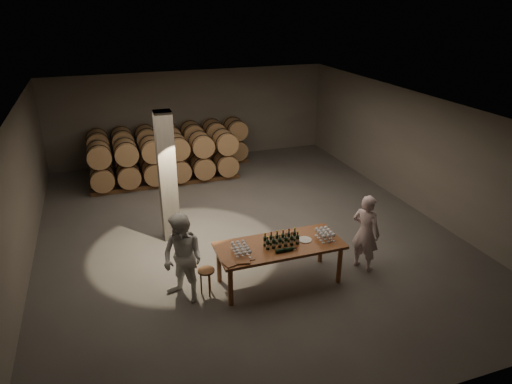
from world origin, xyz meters
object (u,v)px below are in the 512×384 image
object	(u,v)px
plate	(305,240)
notebook_near	(243,261)
person_man	(366,232)
bottle_cluster	(281,240)
stool	(206,274)
person_woman	(183,259)
tasting_table	(280,249)

from	to	relation	value
plate	notebook_near	size ratio (longest dim) A/B	1.10
plate	person_man	distance (m)	1.40
bottle_cluster	notebook_near	size ratio (longest dim) A/B	2.77
stool	person_woman	xyz separation A→B (m)	(-0.44, -0.01, 0.46)
notebook_near	person_woman	world-z (taller)	person_woman
tasting_table	person_woman	xyz separation A→B (m)	(-1.98, 0.08, 0.12)
plate	notebook_near	distance (m)	1.52
tasting_table	person_woman	distance (m)	1.98
person_man	person_woman	size ratio (longest dim) A/B	0.95
tasting_table	bottle_cluster	xyz separation A→B (m)	(0.02, -0.03, 0.21)
plate	notebook_near	world-z (taller)	notebook_near
tasting_table	person_man	size ratio (longest dim) A/B	1.49
notebook_near	person_woman	xyz separation A→B (m)	(-1.07, 0.46, 0.01)
stool	person_man	world-z (taller)	person_man
stool	notebook_near	bearing A→B (deg)	-36.99
tasting_table	plate	world-z (taller)	plate
notebook_near	stool	xyz separation A→B (m)	(-0.62, 0.47, -0.45)
bottle_cluster	person_man	xyz separation A→B (m)	(1.94, -0.07, -0.13)
tasting_table	person_man	world-z (taller)	person_man
tasting_table	notebook_near	size ratio (longest dim) A/B	9.93
plate	notebook_near	bearing A→B (deg)	-165.59
notebook_near	person_man	world-z (taller)	person_man
bottle_cluster	person_woman	distance (m)	2.00
bottle_cluster	person_woman	size ratio (longest dim) A/B	0.39
tasting_table	stool	distance (m)	1.57
plate	stool	size ratio (longest dim) A/B	0.51
person_woman	notebook_near	bearing A→B (deg)	28.38
tasting_table	person_woman	bearing A→B (deg)	177.81
tasting_table	notebook_near	distance (m)	1.00
plate	person_woman	xyz separation A→B (m)	(-2.54, 0.08, 0.01)
bottle_cluster	plate	size ratio (longest dim) A/B	2.52
bottle_cluster	plate	bearing A→B (deg)	2.41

